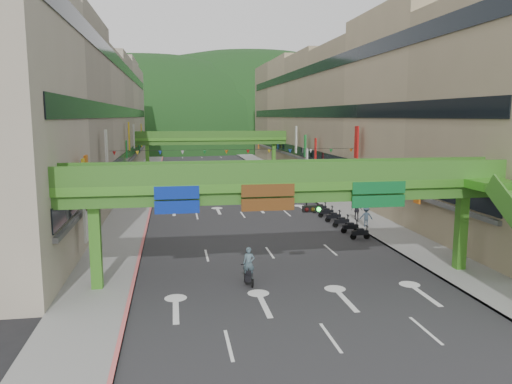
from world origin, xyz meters
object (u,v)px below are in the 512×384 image
Objects in this scene: overpass_near at (308,195)px; car_silver at (202,174)px; scooter_rider_near at (249,267)px; car_yellow at (229,167)px; pedestrian_red at (328,196)px; scooter_rider_mid at (258,196)px.

car_silver is (-3.23, 49.50, -4.44)m from overpass_near.
scooter_rider_near is (-3.42, 0.16, -4.15)m from overpass_near.
car_yellow is (5.42, 59.29, -0.30)m from scooter_rider_near.
car_silver is 26.58m from pedestrian_red.
scooter_rider_near is 29.16m from pedestrian_red.
scooter_rider_near is 1.49× the size of pedestrian_red.
overpass_near reaches higher than pedestrian_red.
car_silver is (-4.52, 24.61, -0.39)m from scooter_rider_mid.
overpass_near is 12.62× the size of scooter_rider_near.
overpass_near is 49.80m from car_silver.
car_silver is at bearing 93.73° from overpass_near.
overpass_near is at bearing -81.84° from car_silver.
car_yellow is at bearing 84.78° from scooter_rider_near.
overpass_near is 12.65× the size of scooter_rider_mid.
scooter_rider_mid is at bearing -75.18° from car_silver.
pedestrian_red is at bearing -56.63° from car_silver.
scooter_rider_mid is 0.48× the size of car_silver.
car_yellow is 34.09m from pedestrian_red.
overpass_near reaches higher than car_silver.
car_yellow is 3.00× the size of pedestrian_red.
overpass_near is at bearing -2.69° from scooter_rider_near.
car_yellow is (0.71, 34.56, -0.39)m from scooter_rider_mid.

